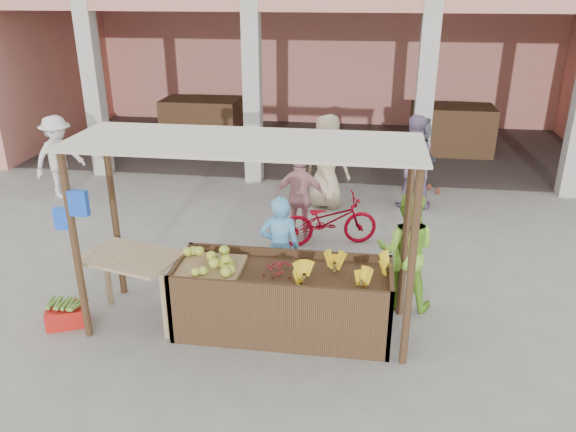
% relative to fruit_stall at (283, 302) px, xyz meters
% --- Properties ---
extents(ground, '(60.00, 60.00, 0.00)m').
position_rel_fruit_stall_xyz_m(ground, '(-0.50, 0.00, -0.40)').
color(ground, slate).
rests_on(ground, ground).
extents(market_building, '(14.40, 6.40, 4.20)m').
position_rel_fruit_stall_xyz_m(market_building, '(-0.45, 8.93, 2.30)').
color(market_building, tan).
rests_on(market_building, ground).
extents(fruit_stall, '(2.60, 0.95, 0.80)m').
position_rel_fruit_stall_xyz_m(fruit_stall, '(0.00, 0.00, 0.00)').
color(fruit_stall, '#533721').
rests_on(fruit_stall, ground).
extents(stall_awning, '(4.09, 1.35, 2.39)m').
position_rel_fruit_stall_xyz_m(stall_awning, '(-0.51, 0.06, 1.58)').
color(stall_awning, '#533721').
rests_on(stall_awning, ground).
extents(banana_heap, '(1.12, 0.61, 0.20)m').
position_rel_fruit_stall_xyz_m(banana_heap, '(0.74, -0.03, 0.50)').
color(banana_heap, yellow).
rests_on(banana_heap, fruit_stall).
extents(melon_tray, '(0.82, 0.71, 0.21)m').
position_rel_fruit_stall_xyz_m(melon_tray, '(-0.91, -0.05, 0.50)').
color(melon_tray, '#9E7B51').
rests_on(melon_tray, fruit_stall).
extents(berry_heap, '(0.48, 0.39, 0.15)m').
position_rel_fruit_stall_xyz_m(berry_heap, '(-0.04, 0.01, 0.48)').
color(berry_heap, maroon).
rests_on(berry_heap, fruit_stall).
extents(side_table, '(1.28, 1.01, 0.91)m').
position_rel_fruit_stall_xyz_m(side_table, '(-1.89, -0.04, 0.37)').
color(side_table, tan).
rests_on(side_table, ground).
extents(papaya_pile, '(0.74, 0.43, 0.21)m').
position_rel_fruit_stall_xyz_m(papaya_pile, '(-1.89, -0.04, 0.62)').
color(papaya_pile, '#49912F').
rests_on(papaya_pile, side_table).
extents(red_crate, '(0.58, 0.51, 0.25)m').
position_rel_fruit_stall_xyz_m(red_crate, '(-2.73, -0.26, -0.28)').
color(red_crate, red).
rests_on(red_crate, ground).
extents(plantain_bundle, '(0.38, 0.26, 0.08)m').
position_rel_fruit_stall_xyz_m(plantain_bundle, '(-2.73, -0.26, -0.11)').
color(plantain_bundle, '#619335').
rests_on(plantain_bundle, red_crate).
extents(produce_sacks, '(0.73, 0.68, 0.55)m').
position_rel_fruit_stall_xyz_m(produce_sacks, '(2.24, 5.35, -0.12)').
color(produce_sacks, maroon).
rests_on(produce_sacks, ground).
extents(vendor_blue, '(0.64, 0.50, 1.59)m').
position_rel_fruit_stall_xyz_m(vendor_blue, '(-0.16, 0.78, 0.39)').
color(vendor_blue, '#5AAAE9').
rests_on(vendor_blue, ground).
extents(vendor_green, '(0.86, 0.57, 1.69)m').
position_rel_fruit_stall_xyz_m(vendor_green, '(1.48, 0.83, 0.44)').
color(vendor_green, '#80C733').
rests_on(vendor_green, ground).
extents(motorcycle, '(1.03, 1.78, 0.88)m').
position_rel_fruit_stall_xyz_m(motorcycle, '(0.36, 2.59, 0.04)').
color(motorcycle, maroon).
rests_on(motorcycle, ground).
extents(shopper_a, '(1.03, 1.28, 1.79)m').
position_rel_fruit_stall_xyz_m(shopper_a, '(-5.13, 4.10, 0.49)').
color(shopper_a, silver).
rests_on(shopper_a, ground).
extents(shopper_b, '(0.96, 0.56, 1.59)m').
position_rel_fruit_stall_xyz_m(shopper_b, '(-0.13, 2.74, 0.39)').
color(shopper_b, '#C9888B').
rests_on(shopper_b, ground).
extents(shopper_c, '(1.12, 0.93, 1.99)m').
position_rel_fruit_stall_xyz_m(shopper_c, '(0.18, 4.30, 0.60)').
color(shopper_c, tan).
rests_on(shopper_c, ground).
extents(shopper_d, '(0.73, 1.57, 1.66)m').
position_rel_fruit_stall_xyz_m(shopper_d, '(1.98, 5.48, 0.43)').
color(shopper_d, '#44434F').
rests_on(shopper_d, ground).
extents(shopper_f, '(1.01, 0.66, 1.96)m').
position_rel_fruit_stall_xyz_m(shopper_f, '(1.77, 4.54, 0.58)').
color(shopper_f, gray).
rests_on(shopper_f, ground).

